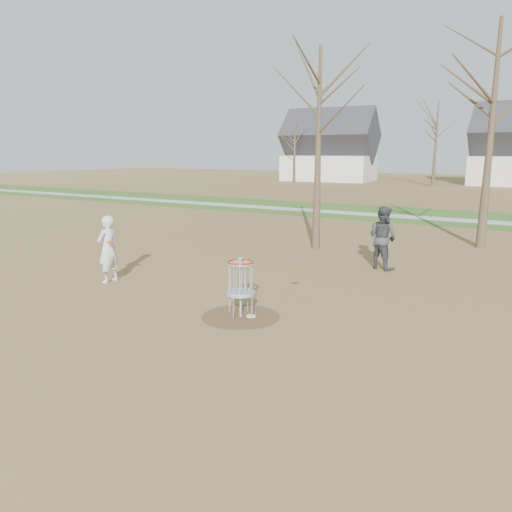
% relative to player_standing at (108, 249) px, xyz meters
% --- Properties ---
extents(ground, '(160.00, 160.00, 0.00)m').
position_rel_player_standing_xyz_m(ground, '(4.96, -0.66, -0.97)').
color(ground, brown).
rests_on(ground, ground).
extents(green_band, '(160.00, 8.00, 0.01)m').
position_rel_player_standing_xyz_m(green_band, '(4.96, 20.34, -0.96)').
color(green_band, '#2D5119').
rests_on(green_band, ground).
extents(footpath, '(160.00, 1.50, 0.01)m').
position_rel_player_standing_xyz_m(footpath, '(4.96, 19.34, -0.95)').
color(footpath, '#9E9E99').
rests_on(footpath, green_band).
extents(dirt_circle, '(1.80, 1.80, 0.01)m').
position_rel_player_standing_xyz_m(dirt_circle, '(4.96, -0.66, -0.96)').
color(dirt_circle, '#47331E').
rests_on(dirt_circle, ground).
extents(player_standing, '(0.48, 0.72, 1.93)m').
position_rel_player_standing_xyz_m(player_standing, '(0.00, 0.00, 0.00)').
color(player_standing, silver).
rests_on(player_standing, ground).
extents(player_throwing, '(1.19, 1.06, 2.02)m').
position_rel_player_standing_xyz_m(player_throwing, '(6.23, 5.74, 0.04)').
color(player_throwing, '#333438').
rests_on(player_throwing, ground).
extents(disc_grounded, '(0.22, 0.22, 0.02)m').
position_rel_player_standing_xyz_m(disc_grounded, '(5.17, -0.55, -0.95)').
color(disc_grounded, white).
rests_on(disc_grounded, dirt_circle).
extents(discs_in_play, '(5.30, 1.76, 0.57)m').
position_rel_player_standing_xyz_m(discs_in_play, '(2.95, 0.65, -0.01)').
color(discs_in_play, red).
rests_on(discs_in_play, ground).
extents(disc_golf_basket, '(0.64, 0.64, 1.35)m').
position_rel_player_standing_xyz_m(disc_golf_basket, '(4.96, -0.66, -0.05)').
color(disc_golf_basket, '#9EA3AD').
rests_on(disc_golf_basket, ground).
extents(bare_trees, '(52.62, 44.98, 9.00)m').
position_rel_player_standing_xyz_m(bare_trees, '(6.74, 35.13, 4.38)').
color(bare_trees, '#382B1E').
rests_on(bare_trees, ground).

